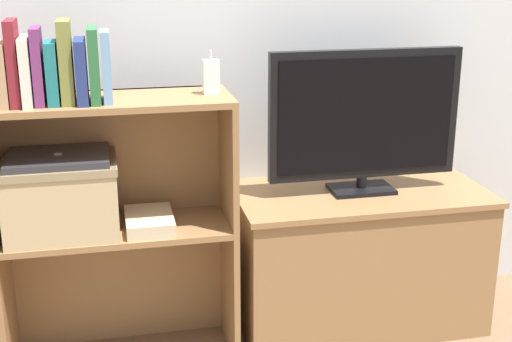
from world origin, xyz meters
The scene contains 17 objects.
tv_stand centered at (0.40, 0.22, 0.26)m, with size 0.89×0.45×0.51m.
tv centered at (0.40, 0.21, 0.78)m, with size 0.67×0.14×0.50m.
bookshelf_lower_tier centered at (-0.46, 0.20, 0.30)m, with size 0.75×0.29×0.48m.
bookshelf_upper_tier centered at (-0.46, 0.20, 0.74)m, with size 0.75×0.29×0.42m.
book_tan centered at (-0.76, 0.10, 0.99)m, with size 0.04×0.13×0.18m.
book_maroon centered at (-0.72, 0.10, 1.02)m, with size 0.03×0.13×0.25m.
book_ivory centered at (-0.69, 0.10, 0.99)m, with size 0.03×0.15×0.20m.
book_plum centered at (-0.65, 0.10, 1.01)m, with size 0.03×0.12×0.22m.
book_teal centered at (-0.61, 0.10, 0.99)m, with size 0.03×0.12×0.18m.
book_olive centered at (-0.57, 0.10, 1.02)m, with size 0.04×0.12×0.24m.
book_navy centered at (-0.53, 0.10, 0.99)m, with size 0.03×0.15×0.19m.
book_forest centered at (-0.50, 0.10, 1.01)m, with size 0.03×0.14×0.22m.
book_skyblue centered at (-0.46, 0.10, 1.00)m, with size 0.03×0.12×0.21m.
baby_monitor centered at (-0.14, 0.15, 0.95)m, with size 0.05×0.03×0.14m.
storage_basket_left centered at (-0.62, 0.13, 0.61)m, with size 0.35×0.26×0.24m.
laptop centered at (-0.62, 0.13, 0.72)m, with size 0.31×0.24×0.02m.
magazine_stack centered at (-0.36, 0.12, 0.50)m, with size 0.15×0.22×0.04m.
Camera 1 is at (-0.47, -2.03, 1.34)m, focal length 50.00 mm.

